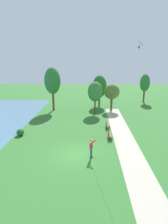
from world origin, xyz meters
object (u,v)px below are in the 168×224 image
object	(u,v)px
flying_kite	(136,45)
tree_treeline_left	(52,81)
tree_lakeside_far	(95,92)
lakeside_shrub	(20,132)
park_bench_near_walkway	(110,134)
tree_lakeside_near	(112,92)
tree_horizon_far	(145,83)
tree_treeline_right	(100,87)
person_kite_flyer	(91,147)
park_bench_far_walkway	(107,124)

from	to	relation	value
flying_kite	tree_treeline_left	xyz separation A→B (m)	(-9.95, 18.04, -4.42)
tree_lakeside_far	lakeside_shrub	size ratio (longest dim) A/B	5.34
park_bench_near_walkway	tree_treeline_left	world-z (taller)	tree_treeline_left
tree_lakeside_far	tree_lakeside_near	xyz separation A→B (m)	(3.07, 2.34, -0.39)
tree_horizon_far	tree_lakeside_far	size ratio (longest dim) A/B	1.13
park_bench_near_walkway	tree_horizon_far	bearing A→B (deg)	64.75
tree_treeline_right	tree_treeline_left	bearing A→B (deg)	-155.80
tree_treeline_left	tree_horizon_far	bearing A→B (deg)	22.26
flying_kite	park_bench_near_walkway	distance (m)	10.65
flying_kite	tree_lakeside_far	distance (m)	17.34
tree_treeline_right	tree_lakeside_far	world-z (taller)	tree_treeline_right
flying_kite	tree_lakeside_near	xyz separation A→B (m)	(0.62, 18.42, -6.41)
person_kite_flyer	lakeside_shrub	size ratio (longest dim) A/B	1.80
tree_horizon_far	tree_treeline_right	distance (m)	10.61
park_bench_far_walkway	tree_horizon_far	size ratio (longest dim) A/B	0.25
park_bench_far_walkway	tree_horizon_far	xyz separation A→B (m)	(9.56, 16.92, 3.67)
person_kite_flyer	tree_horizon_far	distance (m)	27.74
tree_treeline_right	park_bench_near_walkway	bearing A→B (deg)	-88.96
tree_horizon_far	tree_lakeside_near	size ratio (longest dim) A/B	1.29
park_bench_near_walkway	tree_treeline_left	bearing A→B (deg)	124.54
flying_kite	tree_treeline_right	xyz separation A→B (m)	(-1.41, 21.88, -5.87)
tree_treeline_right	tree_lakeside_near	world-z (taller)	tree_treeline_right
flying_kite	tree_lakeside_near	world-z (taller)	flying_kite
park_bench_near_walkway	tree_lakeside_near	xyz separation A→B (m)	(1.72, 13.23, 2.83)
tree_lakeside_near	lakeside_shrub	world-z (taller)	tree_lakeside_near
flying_kite	tree_lakeside_far	size ratio (longest dim) A/B	1.56
park_bench_near_walkway	park_bench_far_walkway	world-z (taller)	same
flying_kite	lakeside_shrub	distance (m)	16.03
park_bench_far_walkway	lakeside_shrub	xyz separation A→B (m)	(-10.64, -2.90, -0.11)
tree_lakeside_near	park_bench_far_walkway	bearing A→B (deg)	-99.62
park_bench_near_walkway	park_bench_far_walkway	size ratio (longest dim) A/B	1.00
person_kite_flyer	tree_treeline_left	bearing A→B (deg)	111.12
tree_horizon_far	park_bench_far_walkway	bearing A→B (deg)	-119.47
flying_kite	park_bench_far_walkway	bearing A→B (deg)	96.78
tree_lakeside_far	lakeside_shrub	world-z (taller)	tree_lakeside_far
tree_treeline_right	lakeside_shrub	xyz separation A→B (m)	(-10.27, -16.10, -3.47)
lakeside_shrub	tree_treeline_right	bearing A→B (deg)	57.47
park_bench_near_walkway	park_bench_far_walkway	bearing A→B (deg)	88.86
park_bench_near_walkway	park_bench_far_walkway	distance (m)	3.50
tree_horizon_far	tree_lakeside_far	bearing A→B (deg)	-139.06
person_kite_flyer	tree_lakeside_near	xyz separation A→B (m)	(3.86, 17.74, 2.29)
tree_horizon_far	tree_treeline_right	bearing A→B (deg)	-159.45
person_kite_flyer	park_bench_far_walkway	world-z (taller)	person_kite_flyer
park_bench_far_walkway	lakeside_shrub	distance (m)	11.03
flying_kite	tree_treeline_right	bearing A→B (deg)	93.68
person_kite_flyer	tree_lakeside_near	bearing A→B (deg)	77.73
tree_treeline_right	lakeside_shrub	size ratio (longest dim) A/B	6.01
tree_lakeside_near	lakeside_shrub	bearing A→B (deg)	-134.22
tree_treeline_right	tree_treeline_left	distance (m)	9.48
park_bench_far_walkway	tree_lakeside_far	size ratio (longest dim) A/B	0.28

